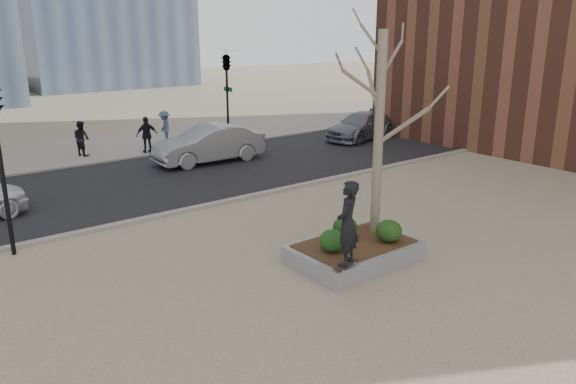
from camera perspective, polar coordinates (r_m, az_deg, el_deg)
ground at (r=13.36m, az=3.60°, el=-8.08°), size 120.00×120.00×0.00m
street at (r=21.45m, az=-14.30°, el=0.99°), size 60.00×8.00×0.02m
far_sidewalk at (r=27.86m, az=-20.17°, el=4.00°), size 60.00×6.00×0.02m
planter at (r=13.90m, az=6.73°, el=-6.15°), size 3.00×2.00×0.45m
planter_mulch at (r=13.81m, az=6.77°, el=-5.21°), size 2.70×1.70×0.04m
sycamore_tree at (r=13.88m, az=9.35°, el=9.00°), size 2.80×2.80×6.60m
shrub_left at (r=13.15m, az=4.55°, el=-4.95°), size 0.62×0.62×0.53m
shrub_middle at (r=14.04m, az=5.83°, el=-3.57°), size 0.62×0.62×0.52m
shrub_right at (r=13.91m, az=10.20°, el=-3.90°), size 0.64×0.64×0.54m
skateboard at (r=12.52m, az=5.92°, el=-7.44°), size 0.80×0.42×0.08m
skateboarder at (r=12.16m, az=6.06°, el=-3.18°), size 0.83×0.73×1.90m
car_silver at (r=23.91m, az=-8.06°, el=4.84°), size 4.75×1.85×1.54m
car_third at (r=29.02m, az=7.46°, el=6.68°), size 4.83×2.74×1.32m
pedestrian_a at (r=26.50m, az=-20.25°, el=5.13°), size 0.82×0.92×1.55m
pedestrian_b at (r=28.11m, az=-12.42°, el=6.44°), size 0.82×1.15×1.62m
pedestrian_c at (r=26.26m, az=-14.14°, el=5.66°), size 1.00×0.51×1.64m
traffic_light_near at (r=15.26m, az=-27.10°, el=2.18°), size 0.60×2.48×4.50m
traffic_light_far at (r=28.00m, az=-6.19°, el=9.62°), size 0.60×2.48×4.50m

